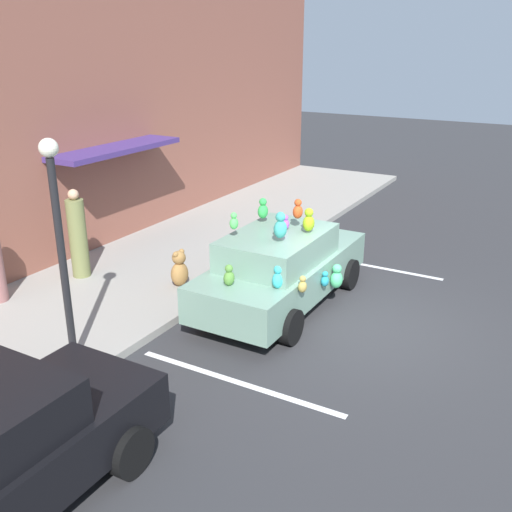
# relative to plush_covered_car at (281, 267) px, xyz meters

# --- Properties ---
(ground_plane) EXTENTS (60.00, 60.00, 0.00)m
(ground_plane) POSITION_rel_plush_covered_car_xyz_m (-0.14, -1.71, -0.81)
(ground_plane) COLOR #2D2D30
(sidewalk) EXTENTS (24.00, 4.00, 0.15)m
(sidewalk) POSITION_rel_plush_covered_car_xyz_m (-0.14, 3.29, -0.73)
(sidewalk) COLOR gray
(sidewalk) RESTS_ON ground
(storefront_building) EXTENTS (24.00, 1.25, 6.40)m
(storefront_building) POSITION_rel_plush_covered_car_xyz_m (-0.13, 5.43, 2.39)
(storefront_building) COLOR brown
(storefront_building) RESTS_ON ground
(parking_stripe_front) EXTENTS (0.12, 3.60, 0.01)m
(parking_stripe_front) POSITION_rel_plush_covered_car_xyz_m (2.90, -0.71, -0.80)
(parking_stripe_front) COLOR silver
(parking_stripe_front) RESTS_ON ground
(parking_stripe_rear) EXTENTS (0.12, 3.60, 0.01)m
(parking_stripe_rear) POSITION_rel_plush_covered_car_xyz_m (-2.83, -0.71, -0.80)
(parking_stripe_rear) COLOR silver
(parking_stripe_rear) RESTS_ON ground
(plush_covered_car) EXTENTS (4.46, 2.10, 2.13)m
(plush_covered_car) POSITION_rel_plush_covered_car_xyz_m (0.00, 0.00, 0.00)
(plush_covered_car) COLOR gray
(plush_covered_car) RESTS_ON ground
(teddy_bear_on_sidewalk) EXTENTS (0.41, 0.34, 0.77)m
(teddy_bear_on_sidewalk) POSITION_rel_plush_covered_car_xyz_m (-0.49, 2.12, -0.30)
(teddy_bear_on_sidewalk) COLOR #9E723D
(teddy_bear_on_sidewalk) RESTS_ON sidewalk
(street_lamp_post) EXTENTS (0.28, 0.28, 3.53)m
(street_lamp_post) POSITION_rel_plush_covered_car_xyz_m (-3.75, 1.79, 1.53)
(street_lamp_post) COLOR black
(street_lamp_post) RESTS_ON sidewalk
(pedestrian_walking_past) EXTENTS (0.38, 0.38, 1.92)m
(pedestrian_walking_past) POSITION_rel_plush_covered_car_xyz_m (-1.12, 4.28, 0.24)
(pedestrian_walking_past) COLOR olive
(pedestrian_walking_past) RESTS_ON sidewalk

